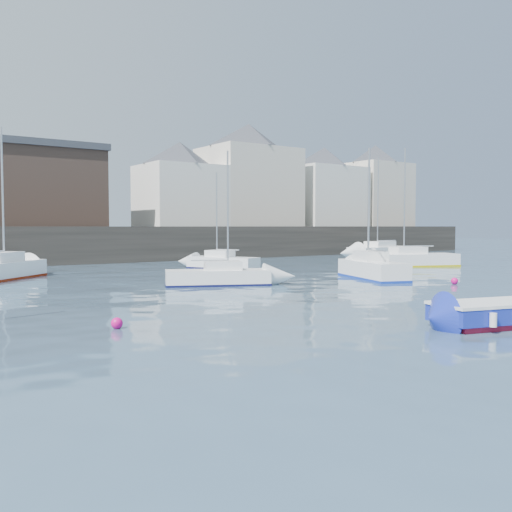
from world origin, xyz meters
TOP-DOWN VIEW (x-y plane):
  - water at (0.00, 0.00)m, footprint 220.00×220.00m
  - quay_wall at (0.00, 35.00)m, footprint 90.00×5.00m
  - land_strip at (0.00, 53.00)m, footprint 90.00×32.00m
  - bldg_east_a at (20.00, 42.00)m, footprint 13.36×13.36m
  - bldg_east_b at (31.00, 41.50)m, footprint 11.88×11.88m
  - bldg_east_c at (40.00, 41.50)m, footprint 11.14×11.14m
  - bldg_east_d at (11.00, 41.50)m, footprint 11.14×11.14m
  - warehouse at (-6.00, 43.00)m, footprint 16.40×10.40m
  - blue_dinghy at (-0.91, -2.00)m, footprint 4.31×2.68m
  - sailboat_b at (-1.58, 13.12)m, footprint 5.55×3.75m
  - sailboat_c at (7.50, 11.07)m, footprint 3.69×6.01m
  - sailboat_d at (17.53, 16.58)m, footprint 7.25×4.56m
  - sailboat_f at (4.47, 22.52)m, footprint 3.68×5.48m
  - sailboat_g at (25.94, 27.24)m, footprint 7.87×2.85m
  - buoy_near at (-10.47, 4.21)m, footprint 0.35×0.35m
  - buoy_mid at (8.81, 6.50)m, footprint 0.36×0.36m
  - buoy_far at (2.74, 14.17)m, footprint 0.45×0.45m

SIDE VIEW (x-z plane):
  - water at x=0.00m, z-range 0.00..0.00m
  - buoy_near at x=-10.47m, z-range -0.17..0.17m
  - buoy_mid at x=8.81m, z-range -0.18..0.18m
  - buoy_far at x=2.74m, z-range -0.23..0.23m
  - blue_dinghy at x=-0.91m, z-range 0.04..0.81m
  - sailboat_b at x=-1.58m, z-range -2.98..3.87m
  - sailboat_f at x=4.47m, z-range -2.94..3.90m
  - sailboat_d at x=17.53m, z-range -3.88..4.95m
  - sailboat_g at x=25.94m, z-range -4.35..5.47m
  - sailboat_c at x=7.50m, z-range -3.20..4.35m
  - land_strip at x=0.00m, z-range 0.00..2.80m
  - quay_wall at x=0.00m, z-range 0.00..3.00m
  - warehouse at x=-6.00m, z-range 2.82..10.42m
  - bldg_east_d at x=11.00m, z-range 2.89..11.84m
  - bldg_east_b at x=31.00m, z-range 2.89..12.84m
  - bldg_east_c at x=40.00m, z-range 2.90..13.85m
  - bldg_east_a at x=20.00m, z-range 2.91..14.71m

